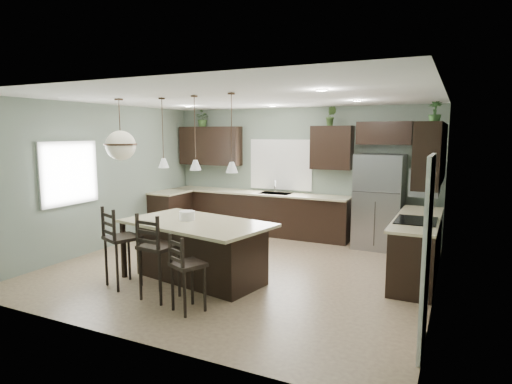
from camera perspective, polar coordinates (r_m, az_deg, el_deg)
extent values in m
plane|color=#9E8466|center=(7.29, -2.10, -10.13)|extent=(6.00, 6.00, 0.00)
cube|color=white|center=(4.75, 21.80, -7.74)|extent=(0.04, 0.82, 2.04)
cube|color=white|center=(9.61, 3.35, 3.67)|extent=(1.35, 0.02, 1.00)
cube|color=white|center=(8.22, -23.69, 2.31)|extent=(0.02, 1.10, 1.00)
cube|color=black|center=(9.99, -11.34, -2.67)|extent=(0.60, 0.90, 0.90)
cube|color=#BBB48E|center=(9.90, -11.32, -0.01)|extent=(0.66, 0.96, 0.04)
cube|color=black|center=(9.67, 0.18, -2.86)|extent=(4.20, 0.60, 0.90)
cube|color=#BBB48E|center=(9.58, 0.13, -0.12)|extent=(4.20, 0.66, 0.04)
cube|color=gray|center=(9.39, 2.61, -0.19)|extent=(0.70, 0.45, 0.01)
cylinder|color=silver|center=(9.35, 2.54, 0.66)|extent=(0.02, 0.02, 0.28)
cube|color=black|center=(10.25, -6.11, 6.14)|extent=(1.55, 0.34, 0.90)
cube|color=black|center=(9.05, 10.07, 5.84)|extent=(0.85, 0.34, 0.90)
cube|color=black|center=(8.82, 16.76, 7.53)|extent=(1.05, 0.34, 0.45)
cube|color=black|center=(7.25, 20.74, -7.03)|extent=(0.60, 2.35, 0.90)
cube|color=#BBB48E|center=(7.15, 20.76, -3.38)|extent=(0.66, 2.35, 0.04)
cube|color=black|center=(6.88, 20.57, -3.59)|extent=(0.58, 0.75, 0.02)
cube|color=gray|center=(7.02, 18.04, -7.40)|extent=(0.01, 0.72, 0.60)
cube|color=black|center=(7.02, 22.40, 4.82)|extent=(0.34, 2.35, 0.90)
cube|color=gray|center=(6.78, 21.66, 1.38)|extent=(0.40, 0.75, 0.40)
cube|color=gray|center=(8.69, 16.05, -1.22)|extent=(0.90, 0.74, 1.85)
cube|color=black|center=(6.63, -7.85, -7.85)|extent=(2.43, 1.67, 0.92)
cylinder|color=silver|center=(6.65, -9.17, -3.12)|extent=(0.24, 0.24, 0.14)
cube|color=black|center=(6.62, -17.34, -6.96)|extent=(0.57, 0.57, 1.20)
cube|color=black|center=(5.99, -12.77, -8.31)|extent=(0.49, 0.49, 1.20)
cube|color=black|center=(5.54, -9.02, -10.61)|extent=(0.49, 0.49, 1.01)
imported|color=#2D4A20|center=(10.31, -7.08, 9.71)|extent=(0.44, 0.42, 0.39)
imported|color=#345023|center=(9.03, 9.97, 9.94)|extent=(0.22, 0.17, 0.39)
imported|color=#284D22|center=(7.76, 22.75, 9.76)|extent=(0.24, 0.24, 0.38)
plane|color=slate|center=(9.49, 5.61, 2.69)|extent=(6.00, 0.00, 6.00)
plane|color=slate|center=(4.76, -17.82, -2.83)|extent=(6.00, 0.00, 6.00)
plane|color=slate|center=(8.79, -19.75, 1.85)|extent=(0.00, 5.50, 5.50)
plane|color=slate|center=(6.19, 23.21, -0.67)|extent=(0.00, 5.50, 5.50)
plane|color=white|center=(6.95, -2.22, 12.39)|extent=(6.00, 6.00, 0.00)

